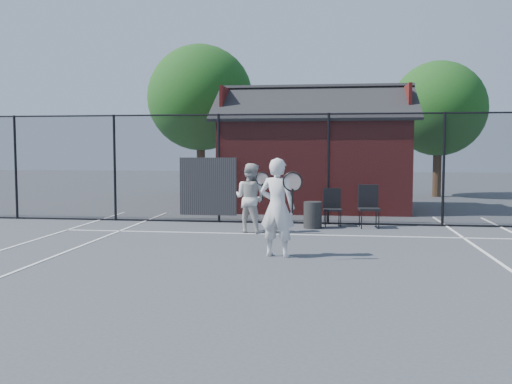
# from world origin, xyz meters

# --- Properties ---
(ground) EXTENTS (80.00, 80.00, 0.00)m
(ground) POSITION_xyz_m (0.00, 0.00, 0.00)
(ground) COLOR #3F4349
(ground) RESTS_ON ground
(court_lines) EXTENTS (11.02, 18.00, 0.01)m
(court_lines) POSITION_xyz_m (0.00, -1.32, 0.01)
(court_lines) COLOR white
(court_lines) RESTS_ON ground
(fence) EXTENTS (22.04, 3.00, 3.00)m
(fence) POSITION_xyz_m (-0.30, 5.00, 1.45)
(fence) COLOR black
(fence) RESTS_ON ground
(clubhouse) EXTENTS (6.50, 4.36, 4.19)m
(clubhouse) POSITION_xyz_m (0.50, 9.00, 1.61)
(clubhouse) COLOR maroon
(clubhouse) RESTS_ON ground
(tree_left) EXTENTS (4.48, 4.48, 6.44)m
(tree_left) POSITION_xyz_m (-4.50, 13.50, 4.19)
(tree_left) COLOR #382316
(tree_left) RESTS_ON ground
(tree_right) EXTENTS (3.97, 3.97, 5.70)m
(tree_right) POSITION_xyz_m (5.50, 14.50, 3.71)
(tree_right) COLOR #382316
(tree_right) RESTS_ON ground
(player_front) EXTENTS (0.88, 0.69, 1.88)m
(player_front) POSITION_xyz_m (0.09, 0.23, 0.94)
(player_front) COLOR silver
(player_front) RESTS_ON ground
(player_back) EXTENTS (1.01, 0.90, 1.69)m
(player_back) POSITION_xyz_m (-0.87, 3.26, 0.85)
(player_back) COLOR silver
(player_back) RESTS_ON ground
(chair_left) EXTENTS (0.52, 0.54, 0.98)m
(chair_left) POSITION_xyz_m (1.12, 4.60, 0.49)
(chair_left) COLOR black
(chair_left) RESTS_ON ground
(chair_right) EXTENTS (0.56, 0.58, 1.09)m
(chair_right) POSITION_xyz_m (2.06, 4.43, 0.54)
(chair_right) COLOR black
(chair_right) RESTS_ON ground
(waste_bin) EXTENTS (0.50, 0.50, 0.68)m
(waste_bin) POSITION_xyz_m (0.62, 4.20, 0.34)
(waste_bin) COLOR black
(waste_bin) RESTS_ON ground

